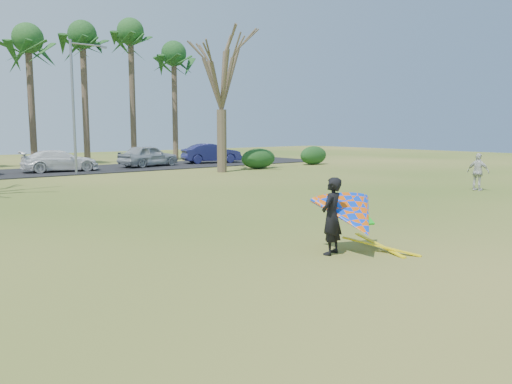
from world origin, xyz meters
TOP-DOWN VIEW (x-y plane):
  - ground at (0.00, 0.00)m, footprint 100.00×100.00m
  - parking_strip at (0.00, 25.00)m, footprint 46.00×7.00m
  - palm_6 at (2.00, 31.00)m, footprint 4.84×4.84m
  - palm_7 at (6.00, 31.00)m, footprint 4.84×4.84m
  - palm_8 at (10.00, 31.00)m, footprint 4.84×4.84m
  - palm_9 at (14.00, 31.00)m, footprint 4.84×4.84m
  - bare_tree_right at (10.00, 18.00)m, footprint 6.27×6.27m
  - streetlight at (2.16, 22.00)m, footprint 2.28×0.18m
  - hedge_near at (13.58, 18.69)m, footprint 2.83×1.28m
  - hedge_far at (19.44, 19.12)m, footprint 2.58×1.21m
  - car_3 at (1.79, 24.35)m, footprint 4.90×2.46m
  - car_4 at (8.18, 24.72)m, footprint 4.83×2.77m
  - car_5 at (13.81, 24.94)m, footprint 4.91×2.71m
  - pedestrian_b at (13.55, 2.83)m, footprint 0.47×1.02m
  - kite_flyer at (0.20, -1.16)m, footprint 2.13×2.39m

SIDE VIEW (x-z plane):
  - ground at x=0.00m, z-range 0.00..0.00m
  - parking_strip at x=0.00m, z-range 0.00..0.06m
  - hedge_near at x=13.58m, z-range 0.00..1.42m
  - hedge_far at x=19.44m, z-range 0.00..1.43m
  - car_3 at x=1.79m, z-range 0.06..1.42m
  - car_5 at x=13.81m, z-range 0.06..1.59m
  - car_4 at x=8.18m, z-range 0.06..1.61m
  - pedestrian_b at x=13.55m, z-range 0.00..1.69m
  - kite_flyer at x=0.20m, z-range -0.16..1.86m
  - streetlight at x=2.16m, z-range 0.46..8.46m
  - bare_tree_right at x=10.00m, z-range 1.96..11.17m
  - palm_6 at x=2.00m, z-range 3.75..14.59m
  - palm_9 at x=14.00m, z-range 3.75..14.59m
  - palm_7 at x=6.00m, z-range 4.08..15.62m
  - palm_8 at x=10.00m, z-range 4.40..16.64m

